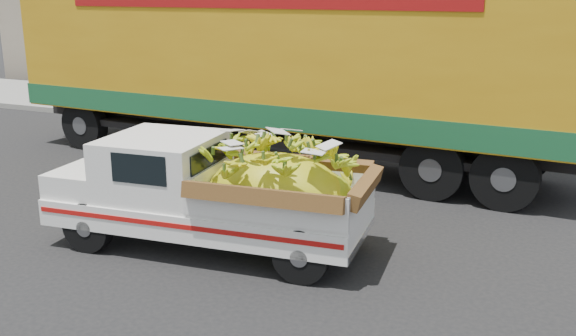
% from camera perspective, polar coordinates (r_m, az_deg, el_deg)
% --- Properties ---
extents(ground, '(100.00, 100.00, 0.00)m').
position_cam_1_polar(ground, '(9.72, -3.83, -5.58)').
color(ground, black).
rests_on(ground, ground).
extents(curb, '(60.00, 0.25, 0.15)m').
position_cam_1_polar(curb, '(15.35, 7.20, 2.54)').
color(curb, gray).
rests_on(curb, ground).
extents(sidewalk, '(60.00, 4.00, 0.14)m').
position_cam_1_polar(sidewalk, '(17.33, 9.23, 3.93)').
color(sidewalk, gray).
rests_on(sidewalk, ground).
extents(building_left, '(18.00, 6.00, 5.00)m').
position_cam_1_polar(building_left, '(25.51, -4.96, 13.25)').
color(building_left, gray).
rests_on(building_left, ground).
extents(pickup_truck, '(4.52, 1.99, 1.54)m').
position_cam_1_polar(pickup_truck, '(8.78, -5.17, -2.21)').
color(pickup_truck, black).
rests_on(pickup_truck, ground).
extents(semi_trailer, '(12.04, 3.24, 3.80)m').
position_cam_1_polar(semi_trailer, '(13.15, -0.62, 9.53)').
color(semi_trailer, black).
rests_on(semi_trailer, ground).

